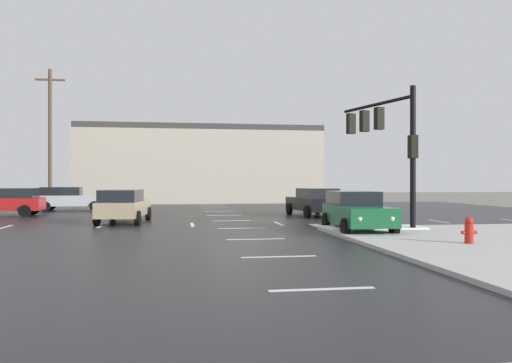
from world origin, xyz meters
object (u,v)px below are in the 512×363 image
at_px(fire_hydrant, 469,230).
at_px(sedan_tan, 123,205).
at_px(traffic_signal_mast, 387,134).
at_px(utility_pole_distant, 50,135).
at_px(sedan_green, 356,210).
at_px(sedan_black, 314,201).
at_px(sedan_silver, 70,198).
at_px(sedan_red, 4,201).

relative_size(fire_hydrant, sedan_tan, 0.17).
xyz_separation_m(traffic_signal_mast, utility_pole_distant, (-18.37, 20.54, 1.51)).
relative_size(sedan_green, sedan_black, 0.99).
bearing_deg(sedan_black, sedan_silver, 57.05).
bearing_deg(utility_pole_distant, sedan_red, -90.18).
bearing_deg(utility_pole_distant, traffic_signal_mast, -48.19).
bearing_deg(sedan_red, sedan_tan, 140.19).
bearing_deg(sedan_black, sedan_red, 75.30).
bearing_deg(fire_hydrant, sedan_red, 138.45).
bearing_deg(fire_hydrant, sedan_black, 94.52).
bearing_deg(traffic_signal_mast, sedan_black, -5.81).
relative_size(sedan_red, utility_pole_distant, 0.43).
height_order(sedan_red, utility_pole_distant, utility_pole_distant).
relative_size(sedan_green, sedan_tan, 0.99).
bearing_deg(sedan_silver, sedan_tan, -69.45).
height_order(sedan_tan, utility_pole_distant, utility_pole_distant).
distance_m(traffic_signal_mast, sedan_green, 3.71).
distance_m(sedan_silver, sedan_tan, 11.58).
distance_m(sedan_red, sedan_black, 17.55).
bearing_deg(sedan_green, sedan_red, -120.38).
xyz_separation_m(sedan_silver, sedan_green, (14.13, -16.17, 0.00)).
distance_m(sedan_tan, utility_pole_distant, 18.12).
relative_size(fire_hydrant, sedan_green, 0.17).
relative_size(sedan_silver, sedan_tan, 0.99).
relative_size(traffic_signal_mast, sedan_tan, 1.20).
height_order(sedan_green, utility_pole_distant, utility_pole_distant).
height_order(fire_hydrant, sedan_green, sedan_green).
bearing_deg(sedan_black, traffic_signal_mast, -177.70).
relative_size(sedan_tan, sedan_black, 1.00).
bearing_deg(sedan_tan, sedan_black, -67.90).
bearing_deg(utility_pole_distant, sedan_black, -36.84).
xyz_separation_m(sedan_red, sedan_black, (17.33, -2.74, 0.00)).
bearing_deg(utility_pole_distant, sedan_silver, -64.70).
relative_size(traffic_signal_mast, sedan_red, 1.22).
xyz_separation_m(sedan_silver, utility_pole_distant, (-2.53, 5.36, 4.65)).
bearing_deg(sedan_green, sedan_tan, -116.59).
bearing_deg(sedan_tan, fire_hydrant, -127.75).
distance_m(traffic_signal_mast, utility_pole_distant, 27.59).
bearing_deg(sedan_red, fire_hydrant, 137.27).
relative_size(traffic_signal_mast, fire_hydrant, 7.02).
relative_size(sedan_silver, sedan_green, 1.00).
xyz_separation_m(sedan_green, utility_pole_distant, (-16.67, 21.53, 4.65)).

